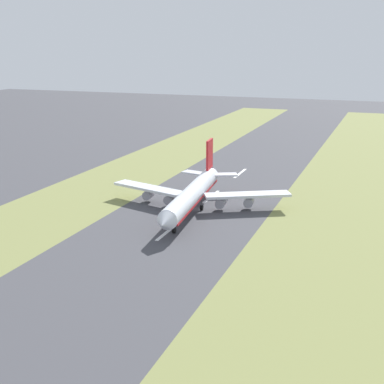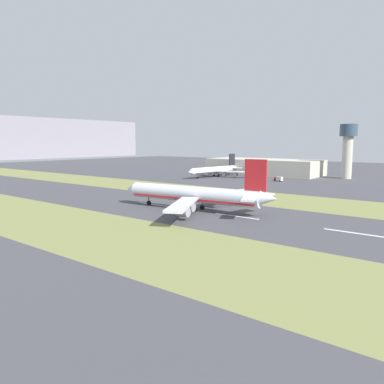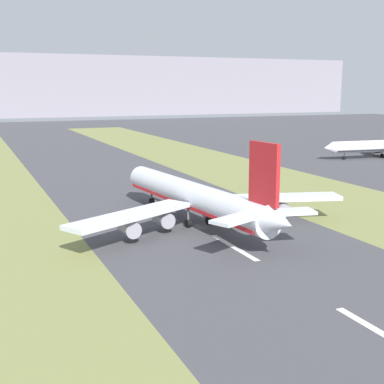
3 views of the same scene
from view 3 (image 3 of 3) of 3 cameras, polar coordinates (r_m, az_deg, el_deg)
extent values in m
plane|color=#424247|center=(115.30, 0.78, -3.75)|extent=(800.00, 800.00, 0.00)
cube|color=olive|center=(139.17, 18.00, -1.73)|extent=(40.00, 600.00, 0.01)
cube|color=silver|center=(101.30, 4.48, -5.88)|extent=(1.20, 18.00, 0.01)
cube|color=silver|center=(136.87, -3.25, -1.40)|extent=(1.20, 18.00, 0.01)
cylinder|color=silver|center=(117.34, 0.00, -0.38)|extent=(11.80, 56.32, 6.00)
cone|color=silver|center=(144.35, -5.88, 1.71)|extent=(6.37, 5.59, 5.88)
cone|color=silver|center=(91.95, 9.42, -3.22)|extent=(5.70, 6.50, 5.10)
cube|color=red|center=(117.67, 0.00, -1.17)|extent=(11.27, 54.06, 0.70)
cube|color=silver|center=(103.75, -6.54, -2.48)|extent=(28.42, 18.91, 0.90)
cube|color=silver|center=(121.11, 8.93, -0.59)|extent=(29.53, 13.77, 0.90)
cylinder|color=#93939E|center=(110.56, -3.08, -2.89)|extent=(3.68, 5.11, 3.20)
cylinder|color=#93939E|center=(103.92, -6.71, -3.86)|extent=(3.68, 5.11, 3.20)
cylinder|color=#93939E|center=(119.29, 4.72, -1.88)|extent=(3.68, 5.11, 3.20)
cylinder|color=#93939E|center=(121.71, 9.17, -1.72)|extent=(3.68, 5.11, 3.20)
cube|color=red|center=(94.29, 7.68, 1.96)|extent=(1.63, 8.04, 11.00)
cube|color=silver|center=(92.65, 4.83, -2.88)|extent=(10.93, 8.08, 0.60)
cube|color=silver|center=(99.04, 10.13, -2.10)|extent=(10.70, 6.39, 0.60)
cylinder|color=#59595E|center=(136.71, -4.33, -0.36)|extent=(0.50, 0.50, 3.20)
cylinder|color=black|center=(137.03, -4.32, -1.02)|extent=(1.08, 1.88, 1.80)
cylinder|color=#59595E|center=(114.35, -0.41, -2.59)|extent=(0.50, 0.50, 3.20)
cylinder|color=black|center=(114.73, -0.41, -3.36)|extent=(1.08, 1.88, 1.80)
cylinder|color=#59595E|center=(116.85, 1.83, -2.29)|extent=(0.50, 0.50, 3.20)
cylinder|color=black|center=(117.23, 1.82, -3.06)|extent=(1.08, 1.88, 1.80)
cylinder|color=white|center=(242.94, 19.50, 4.65)|extent=(47.03, 9.50, 5.01)
cone|color=white|center=(228.60, 14.36, 4.58)|extent=(4.63, 5.29, 4.91)
cube|color=black|center=(243.08, 19.48, 4.33)|extent=(45.14, 9.07, 0.58)
cube|color=white|center=(258.27, 18.63, 4.88)|extent=(15.64, 23.79, 0.75)
cylinder|color=#93939E|center=(251.20, 19.05, 4.23)|extent=(4.25, 3.05, 2.67)
cylinder|color=#93939E|center=(258.95, 18.59, 4.44)|extent=(4.25, 3.05, 2.67)
cylinder|color=#59595E|center=(233.07, 15.94, 3.85)|extent=(0.42, 0.42, 2.67)
cylinder|color=black|center=(233.23, 15.92, 3.53)|extent=(1.57, 0.89, 1.50)
cylinder|color=#59595E|center=(246.49, 19.62, 4.00)|extent=(0.42, 0.42, 2.67)
cylinder|color=black|center=(246.64, 19.60, 3.70)|extent=(1.57, 0.89, 1.50)
cube|color=gray|center=(623.65, -19.21, 10.63)|extent=(800.00, 120.00, 63.84)
camera|label=1|loc=(267.32, -27.15, 15.14)|focal=50.00mm
camera|label=2|loc=(69.31, -97.47, -4.18)|focal=35.00mm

